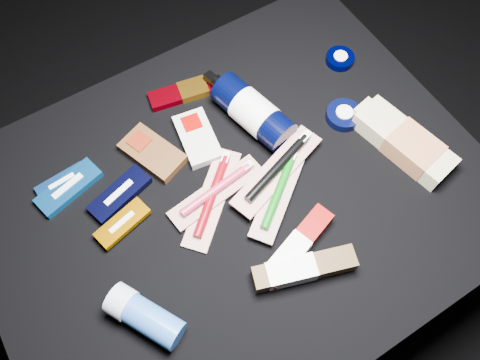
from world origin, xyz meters
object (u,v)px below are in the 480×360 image
lotion_bottle (253,112)px  toothpaste_carton_red (294,250)px  deodorant_stick (144,316)px  bodywash_bottle (405,143)px

lotion_bottle → toothpaste_carton_red: size_ratio=1.32×
lotion_bottle → deodorant_stick: bearing=-159.2°
deodorant_stick → toothpaste_carton_red: bearing=-35.8°
bodywash_bottle → deodorant_stick: size_ratio=1.59×
deodorant_stick → toothpaste_carton_red: size_ratio=0.81×
deodorant_stick → toothpaste_carton_red: deodorant_stick is taller
bodywash_bottle → deodorant_stick: 0.61m
lotion_bottle → toothpaste_carton_red: lotion_bottle is taller
lotion_bottle → deodorant_stick: lotion_bottle is taller
deodorant_stick → lotion_bottle: bearing=4.7°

